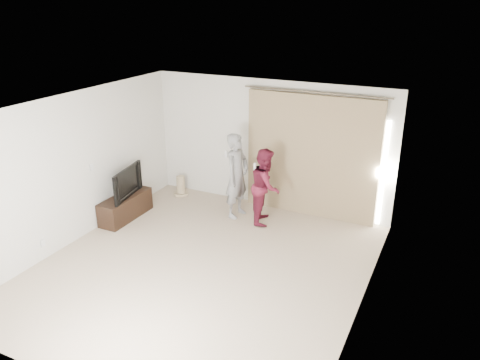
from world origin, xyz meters
name	(u,v)px	position (x,y,z in m)	size (l,w,h in m)	color
floor	(202,268)	(0.00, 0.00, 0.00)	(5.50, 5.50, 0.00)	tan
wall_back	(269,145)	(0.00, 2.75, 1.30)	(5.00, 0.04, 2.60)	silver
wall_left	(74,169)	(-2.50, 0.00, 1.30)	(0.04, 5.50, 2.60)	silver
ceiling	(197,108)	(0.00, 0.00, 2.60)	(5.00, 5.50, 0.01)	white
curtain	(312,157)	(0.91, 2.68, 1.20)	(2.80, 0.11, 2.46)	#8E7657
tv_console	(126,207)	(-2.27, 0.94, 0.23)	(0.42, 1.20, 0.46)	black
tv	(123,182)	(-2.27, 0.94, 0.75)	(1.01, 0.13, 0.58)	black
scratching_post	(181,187)	(-1.91, 2.38, 0.17)	(0.32, 0.32, 0.43)	#C5B287
person_man	(237,176)	(-0.35, 2.00, 0.84)	(0.47, 0.66, 1.68)	gray
person_woman	(266,186)	(0.25, 2.00, 0.73)	(0.73, 0.84, 1.46)	maroon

